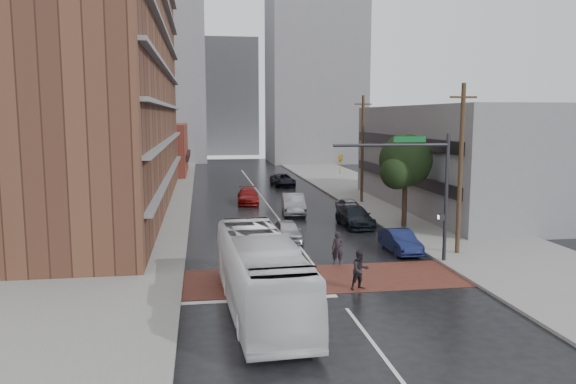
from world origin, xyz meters
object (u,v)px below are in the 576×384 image
object	(u,v)px
pedestrian_a	(338,249)
car_parked_near	(400,241)
pedestrian_b	(360,270)
car_travel_a	(287,231)
suv_travel	(283,180)
car_travel_b	(293,204)
car_parked_far	(349,206)
car_parked_mid	(355,216)
car_travel_c	(248,196)
transit_bus	(261,273)

from	to	relation	value
pedestrian_a	car_parked_near	world-z (taller)	pedestrian_a
pedestrian_b	car_travel_a	bearing A→B (deg)	82.68
suv_travel	car_parked_near	distance (m)	32.84
car_travel_b	car_parked_far	world-z (taller)	car_travel_b
pedestrian_a	car_parked_mid	world-z (taller)	pedestrian_a
car_travel_c	pedestrian_b	bearing A→B (deg)	-80.51
car_travel_c	car_parked_near	distance (m)	21.62
car_travel_c	transit_bus	bearing A→B (deg)	-90.68
pedestrian_a	car_travel_c	size ratio (longest dim) A/B	0.38
transit_bus	suv_travel	world-z (taller)	transit_bus
car_travel_c	car_parked_mid	size ratio (longest dim) A/B	0.94
car_travel_c	car_parked_far	distance (m)	10.39
car_travel_c	suv_travel	bearing A→B (deg)	70.74
car_travel_c	car_parked_mid	world-z (taller)	car_parked_mid
car_travel_c	suv_travel	size ratio (longest dim) A/B	0.94
car_travel_a	car_parked_near	world-z (taller)	car_travel_a
car_travel_a	transit_bus	bearing A→B (deg)	-104.64
pedestrian_a	suv_travel	xyz separation A→B (m)	(2.05, 34.94, -0.20)
car_parked_far	pedestrian_b	bearing A→B (deg)	-109.17
car_travel_b	car_parked_far	xyz separation A→B (m)	(4.71, -0.41, -0.21)
transit_bus	car_travel_a	xyz separation A→B (m)	(3.10, 12.82, -0.92)
pedestrian_a	car_travel_b	size ratio (longest dim) A/B	0.36
car_travel_b	car_travel_c	bearing A→B (deg)	122.83
car_parked_far	car_travel_a	bearing A→B (deg)	-130.61
pedestrian_a	car_travel_c	xyz separation A→B (m)	(-3.06, 22.48, -0.21)
car_parked_far	suv_travel	bearing A→B (deg)	93.03
car_travel_b	car_travel_c	world-z (taller)	car_travel_b
pedestrian_b	suv_travel	xyz separation A→B (m)	(2.06, 39.44, -0.23)
car_travel_b	suv_travel	size ratio (longest dim) A/B	1.00
car_travel_a	car_parked_mid	bearing A→B (deg)	35.17
suv_travel	car_travel_b	bearing A→B (deg)	-98.98
car_travel_c	car_parked_mid	distance (m)	13.94
car_travel_a	car_travel_b	distance (m)	10.27
car_travel_a	car_travel_b	xyz separation A→B (m)	(2.07, 10.05, 0.16)
car_parked_mid	car_parked_far	world-z (taller)	car_parked_mid
car_travel_c	car_parked_far	xyz separation A→B (m)	(7.99, -6.64, -0.06)
car_travel_b	car_parked_far	bearing A→B (deg)	0.14
car_parked_far	transit_bus	bearing A→B (deg)	-119.26
pedestrian_b	car_parked_mid	world-z (taller)	pedestrian_b
car_travel_a	car_travel_c	bearing A→B (deg)	93.22
car_travel_b	car_travel_c	distance (m)	7.04
pedestrian_b	car_parked_mid	distance (m)	15.39
car_travel_a	car_parked_near	xyz separation A→B (m)	(6.25, -4.01, -0.01)
transit_bus	car_parked_near	world-z (taller)	transit_bus
suv_travel	car_parked_far	bearing A→B (deg)	-84.82
pedestrian_a	car_travel_b	distance (m)	16.25
car_parked_mid	car_parked_far	bearing A→B (deg)	78.17
car_travel_b	car_parked_far	distance (m)	4.73
pedestrian_a	car_parked_far	bearing A→B (deg)	87.55
suv_travel	car_parked_near	xyz separation A→B (m)	(2.35, -32.76, -0.03)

